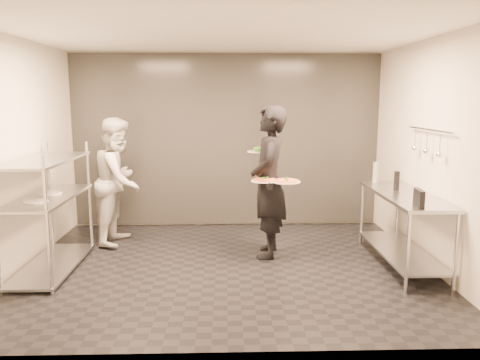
{
  "coord_description": "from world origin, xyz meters",
  "views": [
    {
      "loc": [
        -0.0,
        -5.56,
        2.06
      ],
      "look_at": [
        0.16,
        -0.01,
        1.1
      ],
      "focal_mm": 35.0,
      "sensor_mm": 36.0,
      "label": 1
    }
  ],
  "objects_px": {
    "pass_rack": "(49,208)",
    "waiter": "(269,182)",
    "pos_monitor": "(419,198)",
    "bottle_green": "(376,172)",
    "bottle_clear": "(397,181)",
    "pizza_plate_far": "(287,181)",
    "salad_plate": "(258,150)",
    "pizza_plate_near": "(264,180)",
    "chef": "(119,181)",
    "bottle_dark": "(397,181)",
    "prep_counter": "(403,217)"
  },
  "relations": [
    {
      "from": "pass_rack",
      "to": "waiter",
      "type": "bearing_deg",
      "value": 9.19
    },
    {
      "from": "pos_monitor",
      "to": "bottle_green",
      "type": "relative_size",
      "value": 0.94
    },
    {
      "from": "waiter",
      "to": "bottle_clear",
      "type": "bearing_deg",
      "value": 95.36
    },
    {
      "from": "pizza_plate_far",
      "to": "salad_plate",
      "type": "bearing_deg",
      "value": 120.31
    },
    {
      "from": "waiter",
      "to": "pizza_plate_near",
      "type": "bearing_deg",
      "value": -13.45
    },
    {
      "from": "chef",
      "to": "bottle_dark",
      "type": "relative_size",
      "value": 7.39
    },
    {
      "from": "waiter",
      "to": "bottle_clear",
      "type": "distance_m",
      "value": 1.67
    },
    {
      "from": "pizza_plate_far",
      "to": "bottle_green",
      "type": "xyz_separation_m",
      "value": [
        1.32,
        0.6,
        0.01
      ]
    },
    {
      "from": "prep_counter",
      "to": "waiter",
      "type": "relative_size",
      "value": 0.91
    },
    {
      "from": "pizza_plate_near",
      "to": "pos_monitor",
      "type": "bearing_deg",
      "value": -31.46
    },
    {
      "from": "pass_rack",
      "to": "chef",
      "type": "xyz_separation_m",
      "value": [
        0.6,
        1.1,
        0.13
      ]
    },
    {
      "from": "bottle_dark",
      "to": "pass_rack",
      "type": "bearing_deg",
      "value": -177.34
    },
    {
      "from": "pizza_plate_far",
      "to": "salad_plate",
      "type": "height_order",
      "value": "salad_plate"
    },
    {
      "from": "prep_counter",
      "to": "pizza_plate_far",
      "type": "height_order",
      "value": "pizza_plate_far"
    },
    {
      "from": "chef",
      "to": "bottle_clear",
      "type": "bearing_deg",
      "value": -93.92
    },
    {
      "from": "pizza_plate_far",
      "to": "waiter",
      "type": "bearing_deg",
      "value": 130.58
    },
    {
      "from": "prep_counter",
      "to": "bottle_green",
      "type": "distance_m",
      "value": 0.92
    },
    {
      "from": "prep_counter",
      "to": "waiter",
      "type": "xyz_separation_m",
      "value": [
        -1.63,
        0.43,
        0.37
      ]
    },
    {
      "from": "pizza_plate_near",
      "to": "bottle_clear",
      "type": "height_order",
      "value": "bottle_clear"
    },
    {
      "from": "salad_plate",
      "to": "pizza_plate_far",
      "type": "bearing_deg",
      "value": -59.69
    },
    {
      "from": "bottle_green",
      "to": "bottle_dark",
      "type": "distance_m",
      "value": 0.61
    },
    {
      "from": "bottle_clear",
      "to": "bottle_green",
      "type": "bearing_deg",
      "value": 108.65
    },
    {
      "from": "pos_monitor",
      "to": "bottle_green",
      "type": "distance_m",
      "value": 1.52
    },
    {
      "from": "pass_rack",
      "to": "chef",
      "type": "bearing_deg",
      "value": 61.45
    },
    {
      "from": "salad_plate",
      "to": "bottle_green",
      "type": "height_order",
      "value": "salad_plate"
    },
    {
      "from": "pos_monitor",
      "to": "bottle_green",
      "type": "bearing_deg",
      "value": 95.99
    },
    {
      "from": "pos_monitor",
      "to": "waiter",
      "type": "bearing_deg",
      "value": 149.15
    },
    {
      "from": "pizza_plate_far",
      "to": "chef",
      "type": "bearing_deg",
      "value": 158.6
    },
    {
      "from": "bottle_clear",
      "to": "bottle_dark",
      "type": "height_order",
      "value": "bottle_dark"
    },
    {
      "from": "pos_monitor",
      "to": "bottle_clear",
      "type": "xyz_separation_m",
      "value": [
        0.16,
        1.08,
        -0.0
      ]
    },
    {
      "from": "prep_counter",
      "to": "pizza_plate_far",
      "type": "distance_m",
      "value": 1.5
    },
    {
      "from": "pizza_plate_near",
      "to": "bottle_green",
      "type": "xyz_separation_m",
      "value": [
        1.6,
        0.55,
        0.01
      ]
    },
    {
      "from": "pass_rack",
      "to": "pizza_plate_near",
      "type": "height_order",
      "value": "pass_rack"
    },
    {
      "from": "pos_monitor",
      "to": "salad_plate",
      "type": "bearing_deg",
      "value": 144.46
    },
    {
      "from": "pass_rack",
      "to": "pos_monitor",
      "type": "distance_m",
      "value": 4.28
    },
    {
      "from": "prep_counter",
      "to": "chef",
      "type": "height_order",
      "value": "chef"
    },
    {
      "from": "waiter",
      "to": "salad_plate",
      "type": "height_order",
      "value": "waiter"
    },
    {
      "from": "salad_plate",
      "to": "pizza_plate_near",
      "type": "bearing_deg",
      "value": -84.26
    },
    {
      "from": "prep_counter",
      "to": "waiter",
      "type": "bearing_deg",
      "value": 165.09
    },
    {
      "from": "bottle_dark",
      "to": "chef",
      "type": "bearing_deg",
      "value": 166.29
    },
    {
      "from": "prep_counter",
      "to": "chef",
      "type": "xyz_separation_m",
      "value": [
        -3.73,
        1.1,
        0.28
      ]
    },
    {
      "from": "prep_counter",
      "to": "bottle_dark",
      "type": "xyz_separation_m",
      "value": [
        -0.03,
        0.2,
        0.42
      ]
    },
    {
      "from": "bottle_clear",
      "to": "chef",
      "type": "bearing_deg",
      "value": 168.92
    },
    {
      "from": "pass_rack",
      "to": "bottle_dark",
      "type": "height_order",
      "value": "pass_rack"
    },
    {
      "from": "pizza_plate_near",
      "to": "pizza_plate_far",
      "type": "height_order",
      "value": "pizza_plate_near"
    },
    {
      "from": "bottle_clear",
      "to": "prep_counter",
      "type": "bearing_deg",
      "value": -96.7
    },
    {
      "from": "pass_rack",
      "to": "prep_counter",
      "type": "relative_size",
      "value": 0.89
    },
    {
      "from": "salad_plate",
      "to": "bottle_dark",
      "type": "height_order",
      "value": "salad_plate"
    },
    {
      "from": "waiter",
      "to": "pos_monitor",
      "type": "distance_m",
      "value": 1.9
    },
    {
      "from": "waiter",
      "to": "chef",
      "type": "xyz_separation_m",
      "value": [
        -2.1,
        0.67,
        -0.09
      ]
    }
  ]
}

